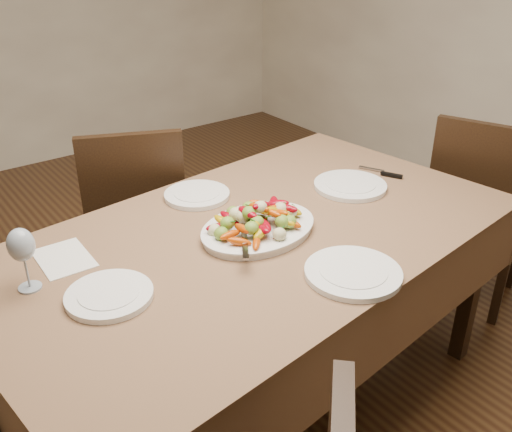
{
  "coord_description": "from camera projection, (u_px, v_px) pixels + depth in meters",
  "views": [
    {
      "loc": [
        -0.86,
        -1.36,
        1.7
      ],
      "look_at": [
        0.15,
        -0.02,
        0.82
      ],
      "focal_mm": 40.0,
      "sensor_mm": 36.0,
      "label": 1
    }
  ],
  "objects": [
    {
      "name": "chair_right",
      "position": [
        480.0,
        209.0,
        2.7
      ],
      "size": [
        0.54,
        0.54,
        0.95
      ],
      "primitive_type": null,
      "rotation": [
        0.0,
        0.0,
        1.92
      ],
      "color": "black",
      "rests_on": "ground"
    },
    {
      "name": "table_knife",
      "position": [
        382.0,
        173.0,
        2.36
      ],
      "size": [
        0.1,
        0.19,
        0.01
      ],
      "primitive_type": null,
      "rotation": [
        0.0,
        0.0,
        0.44
      ],
      "color": "#9EA0A8",
      "rests_on": "dining_table"
    },
    {
      "name": "serving_platter",
      "position": [
        258.0,
        230.0,
        1.91
      ],
      "size": [
        0.44,
        0.35,
        0.02
      ],
      "primitive_type": "ellipsoid",
      "rotation": [
        0.0,
        0.0,
        0.11
      ],
      "color": "white",
      "rests_on": "dining_table"
    },
    {
      "name": "plate_left",
      "position": [
        109.0,
        296.0,
        1.58
      ],
      "size": [
        0.24,
        0.24,
        0.02
      ],
      "primitive_type": "cylinder",
      "color": "white",
      "rests_on": "dining_table"
    },
    {
      "name": "floor",
      "position": [
        223.0,
        413.0,
        2.2
      ],
      "size": [
        6.0,
        6.0,
        0.0
      ],
      "primitive_type": "plane",
      "color": "#3B2412",
      "rests_on": "ground"
    },
    {
      "name": "menu_card",
      "position": [
        64.0,
        258.0,
        1.77
      ],
      "size": [
        0.16,
        0.22,
        0.0
      ],
      "primitive_type": "cube",
      "rotation": [
        0.0,
        0.0,
        -0.03
      ],
      "color": "silver",
      "rests_on": "dining_table"
    },
    {
      "name": "plate_right",
      "position": [
        350.0,
        186.0,
        2.24
      ],
      "size": [
        0.28,
        0.28,
        0.02
      ],
      "primitive_type": "cylinder",
      "color": "white",
      "rests_on": "dining_table"
    },
    {
      "name": "wine_glass",
      "position": [
        24.0,
        258.0,
        1.58
      ],
      "size": [
        0.08,
        0.08,
        0.2
      ],
      "primitive_type": null,
      "color": "#8C99A5",
      "rests_on": "dining_table"
    },
    {
      "name": "dining_table",
      "position": [
        256.0,
        322.0,
        2.1
      ],
      "size": [
        1.95,
        1.24,
        0.76
      ],
      "primitive_type": "cube",
      "rotation": [
        0.0,
        0.0,
        0.11
      ],
      "color": "brown",
      "rests_on": "ground"
    },
    {
      "name": "chair_far",
      "position": [
        137.0,
        219.0,
        2.62
      ],
      "size": [
        0.55,
        0.55,
        0.95
      ],
      "primitive_type": null,
      "rotation": [
        0.0,
        0.0,
        2.73
      ],
      "color": "black",
      "rests_on": "ground"
    },
    {
      "name": "plate_near",
      "position": [
        353.0,
        273.0,
        1.68
      ],
      "size": [
        0.29,
        0.29,
        0.02
      ],
      "primitive_type": "cylinder",
      "color": "white",
      "rests_on": "dining_table"
    },
    {
      "name": "roasted_vegetables",
      "position": [
        258.0,
        215.0,
        1.89
      ],
      "size": [
        0.36,
        0.27,
        0.09
      ],
      "primitive_type": null,
      "rotation": [
        0.0,
        0.0,
        0.11
      ],
      "color": "maroon",
      "rests_on": "serving_platter"
    },
    {
      "name": "plate_far",
      "position": [
        197.0,
        195.0,
        2.16
      ],
      "size": [
        0.25,
        0.25,
        0.02
      ],
      "primitive_type": "cylinder",
      "color": "white",
      "rests_on": "dining_table"
    },
    {
      "name": "serving_spoon",
      "position": [
        252.0,
        231.0,
        1.83
      ],
      "size": [
        0.27,
        0.21,
        0.03
      ],
      "primitive_type": null,
      "rotation": [
        0.0,
        0.0,
        -0.59
      ],
      "color": "#9EA0A8",
      "rests_on": "serving_platter"
    }
  ]
}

